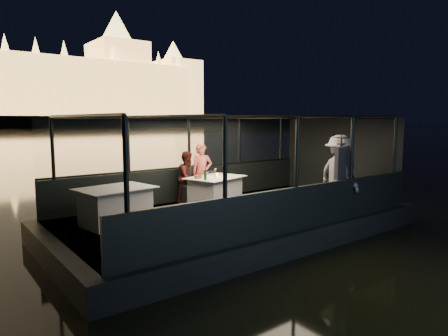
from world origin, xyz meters
TOP-DOWN VIEW (x-y plane):
  - boat_hull at (0.00, 0.00)m, footprint 8.60×4.40m
  - boat_deck at (0.00, 0.00)m, footprint 8.00×4.00m
  - gunwale_port at (0.00, 2.00)m, footprint 8.00×0.08m
  - gunwale_starboard at (0.00, -2.00)m, footprint 8.00×0.08m
  - cabin_glass_port at (0.00, 2.00)m, footprint 8.00×0.02m
  - cabin_glass_starboard at (0.00, -2.00)m, footprint 8.00×0.02m
  - cabin_roof_glass at (0.00, 0.00)m, footprint 8.00×4.00m
  - end_wall_fore at (-4.00, 0.00)m, footprint 0.02×4.00m
  - end_wall_aft at (4.00, 0.00)m, footprint 0.02×4.00m
  - canopy_ribs at (0.00, 0.00)m, footprint 8.00×4.00m
  - dining_table_central at (0.08, 0.88)m, footprint 1.69×1.42m
  - dining_table_aft at (-2.71, 0.66)m, footprint 1.67×1.32m
  - chair_port_left at (-0.28, 1.50)m, footprint 0.48×0.48m
  - chair_port_right at (0.38, 1.33)m, footprint 0.46×0.46m
  - coat_stand at (1.74, -1.75)m, footprint 0.65×0.60m
  - person_woman_coral at (0.15, 1.60)m, footprint 0.66×0.54m
  - person_man_maroon at (-0.30, 1.60)m, footprint 0.81×0.71m
  - passenger_stripe at (2.00, -1.53)m, footprint 0.96×1.35m
  - passenger_dark at (2.67, -1.25)m, footprint 0.93×1.03m
  - wine_bottle at (-0.43, 0.59)m, footprint 0.08×0.08m
  - bread_basket at (-0.42, 0.93)m, footprint 0.21×0.21m
  - amber_candle at (0.11, 0.82)m, footprint 0.07×0.07m
  - plate_near at (0.37, 0.61)m, footprint 0.32×0.32m
  - plate_far at (-0.32, 0.87)m, footprint 0.23×0.23m
  - wine_glass_white at (-0.41, 0.55)m, footprint 0.08×0.08m
  - wine_glass_red at (0.16, 0.98)m, footprint 0.09×0.09m

SIDE VIEW (x-z plane):
  - boat_hull at x=0.00m, z-range -0.50..0.50m
  - boat_deck at x=0.00m, z-range 0.46..0.50m
  - dining_table_central at x=0.08m, z-range 0.50..1.27m
  - dining_table_aft at x=-2.71m, z-range 0.48..1.29m
  - gunwale_port at x=0.00m, z-range 0.50..1.40m
  - gunwale_starboard at x=0.00m, z-range 0.50..1.40m
  - chair_port_left at x=-0.28m, z-range 0.45..1.45m
  - chair_port_right at x=0.38m, z-range 0.53..1.37m
  - person_woman_coral at x=0.15m, z-range 0.46..2.04m
  - person_man_maroon at x=-0.30m, z-range 0.55..1.95m
  - plate_near at x=0.37m, z-range 1.26..1.28m
  - plate_far at x=-0.32m, z-range 1.27..1.28m
  - bread_basket at x=-0.42m, z-range 1.26..1.35m
  - amber_candle at x=0.11m, z-range 1.27..1.34m
  - passenger_stripe at x=2.00m, z-range 0.41..2.29m
  - passenger_dark at x=2.67m, z-range 0.52..2.18m
  - wine_glass_white at x=-0.41m, z-range 1.26..1.46m
  - wine_glass_red at x=0.16m, z-range 1.26..1.46m
  - coat_stand at x=1.74m, z-range 0.46..2.34m
  - wine_bottle at x=-0.43m, z-range 1.26..1.57m
  - end_wall_fore at x=-4.00m, z-range 0.50..2.80m
  - end_wall_aft at x=4.00m, z-range 0.50..2.80m
  - canopy_ribs at x=0.00m, z-range 0.50..2.80m
  - cabin_glass_port at x=0.00m, z-range 1.40..2.80m
  - cabin_glass_starboard at x=0.00m, z-range 1.40..2.80m
  - cabin_roof_glass at x=0.00m, z-range 2.79..2.81m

